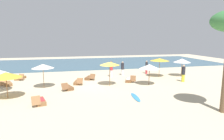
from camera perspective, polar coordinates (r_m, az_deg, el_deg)
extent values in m
plane|color=beige|center=(18.97, -2.59, -4.61)|extent=(60.00, 60.00, 0.00)
cube|color=#3D6075|center=(35.54, -7.68, 2.03)|extent=(48.00, 16.00, 0.06)
cylinder|color=olive|center=(16.91, -28.52, -4.08)|extent=(0.06, 0.06, 1.99)
cone|color=gold|center=(16.74, -28.75, -1.29)|extent=(2.28, 2.28, 0.41)
cylinder|color=olive|center=(19.02, -19.49, -1.76)|extent=(0.05, 0.05, 2.18)
cone|color=silver|center=(18.86, -19.65, 1.07)|extent=(2.02, 2.02, 0.39)
cylinder|color=brown|center=(23.66, 13.72, 0.63)|extent=(0.05, 0.05, 2.16)
cone|color=gold|center=(23.53, 13.82, 2.99)|extent=(2.22, 2.22, 0.30)
cylinder|color=olive|center=(24.79, 19.77, 0.64)|extent=(0.05, 0.05, 2.08)
cone|color=white|center=(24.68, 19.89, 2.63)|extent=(2.01, 2.01, 0.45)
cylinder|color=olive|center=(18.77, -0.66, -1.21)|extent=(0.06, 0.06, 2.27)
cone|color=gold|center=(18.60, -0.67, 1.91)|extent=(1.90, 1.90, 0.30)
cylinder|color=brown|center=(19.41, 10.86, -1.41)|extent=(0.06, 0.06, 2.01)
cone|color=silver|center=(19.27, 10.94, 1.03)|extent=(1.99, 1.99, 0.44)
cube|color=olive|center=(21.72, -28.26, -3.56)|extent=(1.14, 1.62, 0.28)
cube|color=olive|center=(21.13, -29.49, -3.23)|extent=(0.72, 0.67, 0.53)
cube|color=brown|center=(20.04, -10.03, -3.57)|extent=(0.94, 1.60, 0.28)
cube|color=brown|center=(19.33, -9.44, -3.19)|extent=(0.67, 0.61, 0.53)
cube|color=brown|center=(18.15, -12.85, -5.05)|extent=(1.07, 1.61, 0.28)
cube|color=brown|center=(17.44, -13.64, -4.71)|extent=(0.69, 0.62, 0.55)
cube|color=brown|center=(20.79, 4.94, -2.98)|extent=(1.10, 1.62, 0.28)
cube|color=brown|center=(20.20, 6.20, -2.51)|extent=(0.67, 0.57, 0.59)
cube|color=white|center=(20.76, 4.94, -2.56)|extent=(0.85, 1.16, 0.03)
cube|color=olive|center=(14.90, -20.31, -8.65)|extent=(0.98, 1.61, 0.28)
cube|color=olive|center=(14.20, -21.45, -8.37)|extent=(0.66, 0.54, 0.58)
cube|color=#BF3338|center=(14.85, -20.34, -8.08)|extent=(0.77, 1.15, 0.03)
cube|color=brown|center=(22.01, -6.75, -2.31)|extent=(1.16, 1.61, 0.28)
cube|color=brown|center=(21.36, -5.80, -1.90)|extent=(0.72, 0.69, 0.52)
cube|color=olive|center=(24.06, -25.34, -2.16)|extent=(1.04, 1.61, 0.28)
cube|color=olive|center=(23.32, -25.20, -1.78)|extent=(0.69, 0.62, 0.55)
cube|color=yellow|center=(24.03, -25.37, -1.79)|extent=(0.81, 1.16, 0.03)
cylinder|color=white|center=(23.06, -0.23, -1.02)|extent=(0.42, 0.42, 0.81)
cylinder|color=#BF3338|center=(22.92, -0.23, 1.03)|extent=(0.49, 0.49, 0.85)
sphere|color=brown|center=(22.85, -0.23, 2.34)|extent=(0.23, 0.23, 0.23)
cylinder|color=white|center=(24.09, 3.11, -0.66)|extent=(0.43, 0.43, 0.74)
cylinder|color=#26262D|center=(23.97, 3.12, 1.13)|extent=(0.51, 0.51, 0.78)
sphere|color=tan|center=(23.90, 3.13, 2.27)|extent=(0.21, 0.21, 0.21)
cylinder|color=yellow|center=(21.84, 20.15, -2.25)|extent=(0.39, 0.39, 0.78)
cylinder|color=#26262D|center=(21.70, 20.27, -0.18)|extent=(0.45, 0.45, 0.82)
sphere|color=tan|center=(21.63, 20.35, 1.15)|extent=(0.22, 0.22, 0.22)
cylinder|color=#BF3338|center=(25.45, 10.07, -0.25)|extent=(0.35, 0.35, 0.74)
cylinder|color=#26262D|center=(25.34, 10.12, 1.43)|extent=(0.42, 0.42, 0.77)
sphere|color=beige|center=(25.27, 10.16, 2.50)|extent=(0.21, 0.21, 0.21)
ellipsoid|color=#338CCC|center=(15.44, 6.91, -7.88)|extent=(0.63, 2.36, 0.07)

